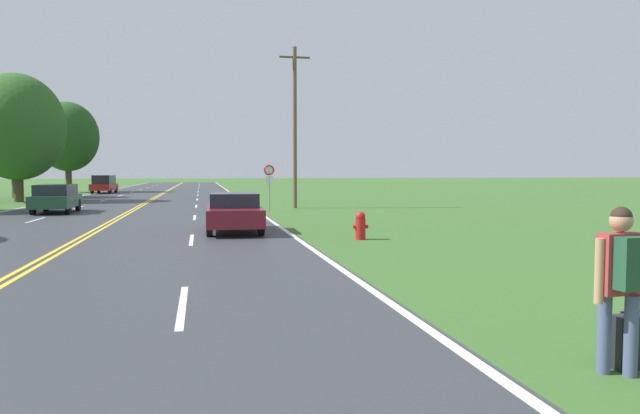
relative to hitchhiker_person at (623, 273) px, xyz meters
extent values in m
cube|color=white|center=(-4.57, 4.11, -1.07)|extent=(0.12, 3.00, 0.00)
cube|color=white|center=(-4.57, 13.11, -1.07)|extent=(0.12, 3.00, 0.00)
cube|color=white|center=(-4.57, 22.11, -1.07)|extent=(0.12, 3.00, 0.00)
cube|color=white|center=(-4.57, 31.11, -1.07)|extent=(0.12, 3.00, 0.00)
cube|color=white|center=(-4.57, 40.11, -1.07)|extent=(0.12, 3.00, 0.00)
cube|color=white|center=(-4.57, 49.11, -1.07)|extent=(0.12, 3.00, 0.00)
cube|color=white|center=(-4.57, 58.11, -1.07)|extent=(0.12, 3.00, 0.00)
cube|color=white|center=(-4.57, 67.11, -1.07)|extent=(0.12, 3.00, 0.00)
cube|color=white|center=(-4.57, 76.11, -1.07)|extent=(0.12, 3.00, 0.00)
cube|color=white|center=(-4.57, 85.11, -1.07)|extent=(0.12, 3.00, 0.00)
cube|color=white|center=(-4.57, 94.11, -1.07)|extent=(0.12, 3.00, 0.00)
cube|color=white|center=(-4.57, 103.11, -1.07)|extent=(0.12, 3.00, 0.00)
cube|color=white|center=(-11.44, 22.11, -1.07)|extent=(0.12, 3.00, 0.00)
cube|color=white|center=(-11.44, 31.11, -1.07)|extent=(0.12, 3.00, 0.00)
cube|color=white|center=(-11.44, 40.11, -1.07)|extent=(0.12, 3.00, 0.00)
cube|color=white|center=(-11.44, 49.11, -1.07)|extent=(0.12, 3.00, 0.00)
cube|color=white|center=(-11.44, 58.11, -1.07)|extent=(0.12, 3.00, 0.00)
cube|color=white|center=(-11.44, 67.11, -1.07)|extent=(0.12, 3.00, 0.00)
cube|color=white|center=(-11.44, 76.11, -1.07)|extent=(0.12, 3.00, 0.00)
cube|color=white|center=(-11.44, 85.11, -1.07)|extent=(0.12, 3.00, 0.00)
cube|color=white|center=(-11.44, 94.11, -1.07)|extent=(0.12, 3.00, 0.00)
cube|color=white|center=(-11.44, 103.11, -1.07)|extent=(0.12, 3.00, 0.00)
cylinder|color=#475175|center=(-0.10, 0.11, -0.66)|extent=(0.14, 0.14, 0.85)
cylinder|color=#475175|center=(0.10, -0.03, -0.66)|extent=(0.14, 0.14, 0.85)
cube|color=#993333|center=(0.00, 0.04, 0.09)|extent=(0.48, 0.23, 0.64)
sphere|color=tan|center=(0.00, 0.04, 0.54)|extent=(0.23, 0.23, 0.23)
sphere|color=#2D2319|center=(0.00, 0.04, 0.58)|extent=(0.21, 0.21, 0.21)
cylinder|color=tan|center=(-0.26, 0.02, 0.03)|extent=(0.09, 0.09, 0.68)
cylinder|color=tan|center=(0.25, 0.06, 0.03)|extent=(0.09, 0.09, 0.68)
cube|color=#1E472D|center=(0.01, -0.14, 0.12)|extent=(0.38, 0.21, 0.54)
cube|color=black|center=(0.30, 0.19, -0.79)|extent=(0.47, 0.23, 0.58)
cylinder|color=black|center=(0.30, 0.19, -0.46)|extent=(0.32, 0.05, 0.02)
cylinder|color=red|center=(0.66, 12.22, -0.75)|extent=(0.32, 0.32, 0.66)
sphere|color=red|center=(0.66, 12.22, -0.35)|extent=(0.31, 0.31, 0.31)
cylinder|color=red|center=(0.87, 12.22, -0.68)|extent=(0.08, 0.11, 0.11)
cylinder|color=red|center=(0.46, 12.22, -0.68)|extent=(0.08, 0.11, 0.11)
cylinder|color=gray|center=(-0.62, 25.95, 0.16)|extent=(0.07, 0.07, 2.49)
cylinder|color=white|center=(-0.62, 25.93, 1.16)|extent=(0.60, 0.02, 0.60)
torus|color=red|center=(-0.62, 25.92, 1.16)|extent=(0.55, 0.07, 0.55)
cube|color=white|center=(-0.62, 25.93, 0.61)|extent=(0.44, 0.02, 0.44)
cylinder|color=brown|center=(1.19, 28.26, 3.63)|extent=(0.24, 0.24, 9.43)
cube|color=brown|center=(1.19, 28.26, 7.75)|extent=(1.80, 0.12, 0.10)
cylinder|color=#473828|center=(-17.03, 39.20, 0.19)|extent=(0.66, 0.66, 2.55)
ellipsoid|color=#2D5B23|center=(-17.03, 39.20, 4.26)|extent=(6.58, 6.58, 7.57)
cylinder|color=#473828|center=(-17.97, 59.41, 0.51)|extent=(0.63, 0.63, 3.19)
ellipsoid|color=#234C1E|center=(-17.97, 59.41, 4.80)|extent=(6.34, 6.34, 7.29)
cylinder|color=#473828|center=(-19.33, 46.28, 0.24)|extent=(0.53, 0.53, 2.65)
ellipsoid|color=#234C1E|center=(-19.33, 46.28, 3.82)|extent=(5.31, 5.31, 6.10)
cylinder|color=black|center=(-2.31, 13.89, -0.75)|extent=(0.22, 0.67, 0.67)
cylinder|color=black|center=(-4.00, 13.93, -0.75)|extent=(0.22, 0.67, 0.67)
cylinder|color=black|center=(-2.24, 16.53, -0.75)|extent=(0.22, 0.67, 0.67)
cylinder|color=black|center=(-3.93, 16.57, -0.75)|extent=(0.22, 0.67, 0.67)
cube|color=maroon|center=(-3.12, 15.23, -0.48)|extent=(2.00, 4.31, 0.60)
cube|color=#1E232D|center=(-3.11, 15.40, 0.06)|extent=(1.72, 2.39, 0.49)
cylinder|color=black|center=(-12.54, 28.21, -0.74)|extent=(0.22, 0.69, 0.69)
cylinder|color=black|center=(-10.90, 28.26, -0.74)|extent=(0.22, 0.69, 0.69)
cylinder|color=black|center=(-12.47, 25.49, -0.74)|extent=(0.22, 0.69, 0.69)
cylinder|color=black|center=(-10.82, 25.54, -0.74)|extent=(0.22, 0.69, 0.69)
cube|color=#1E472D|center=(-11.68, 26.87, -0.46)|extent=(1.96, 4.44, 0.62)
cube|color=#1E232D|center=(-11.68, 26.87, 0.13)|extent=(1.71, 3.11, 0.55)
cylinder|color=black|center=(-14.61, 57.15, -0.73)|extent=(0.23, 0.72, 0.71)
cylinder|color=black|center=(-12.92, 57.07, -0.73)|extent=(0.23, 0.72, 0.71)
cylinder|color=black|center=(-14.75, 54.23, -0.73)|extent=(0.23, 0.72, 0.71)
cylinder|color=black|center=(-13.06, 54.14, -0.73)|extent=(0.23, 0.72, 0.71)
cube|color=#A81E1E|center=(-13.84, 55.65, -0.45)|extent=(2.12, 4.82, 0.63)
cube|color=#1E232D|center=(-13.84, 55.65, 0.30)|extent=(1.83, 3.39, 0.88)
camera|label=1|loc=(-4.25, -5.06, 1.04)|focal=32.00mm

